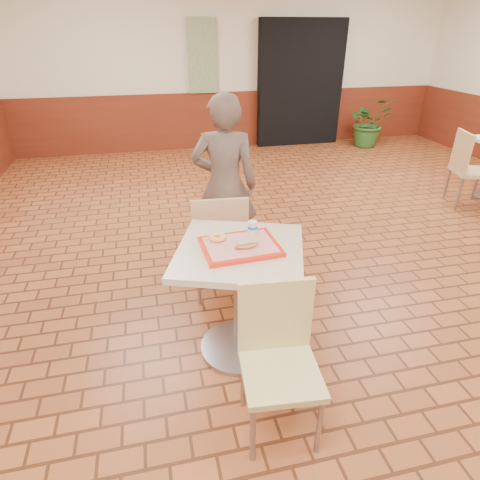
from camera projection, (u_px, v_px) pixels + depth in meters
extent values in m
cube|color=brown|center=(359.00, 289.00, 3.54)|extent=(8.00, 10.00, 0.01)
cube|color=beige|center=(236.00, 62.00, 7.13)|extent=(8.00, 0.01, 3.00)
cube|color=maroon|center=(236.00, 119.00, 7.59)|extent=(8.00, 0.04, 1.00)
cube|color=black|center=(300.00, 85.00, 7.46)|extent=(1.60, 0.22, 2.20)
cube|color=gray|center=(203.00, 56.00, 6.92)|extent=(0.50, 0.03, 1.20)
cube|color=beige|center=(240.00, 251.00, 2.51)|extent=(0.78, 0.78, 0.04)
cylinder|color=gray|center=(240.00, 304.00, 2.70)|extent=(0.09, 0.09, 0.78)
cylinder|color=gray|center=(240.00, 346.00, 2.88)|extent=(0.56, 0.56, 0.03)
cube|color=#DCCD84|center=(281.00, 374.00, 2.12)|extent=(0.45, 0.45, 0.04)
cube|color=#DCCD84|center=(275.00, 315.00, 2.17)|extent=(0.41, 0.07, 0.45)
cylinder|color=gray|center=(253.00, 435.00, 2.05)|extent=(0.03, 0.03, 0.40)
cylinder|color=gray|center=(319.00, 427.00, 2.09)|extent=(0.03, 0.03, 0.40)
cylinder|color=gray|center=(243.00, 381.00, 2.36)|extent=(0.03, 0.03, 0.40)
cylinder|color=gray|center=(301.00, 375.00, 2.40)|extent=(0.03, 0.03, 0.40)
cube|color=tan|center=(219.00, 245.00, 3.33)|extent=(0.46, 0.46, 0.04)
cube|color=tan|center=(220.00, 228.00, 3.04)|extent=(0.43, 0.06, 0.47)
cylinder|color=gray|center=(237.00, 257.00, 3.62)|extent=(0.03, 0.03, 0.42)
cylinder|color=gray|center=(197.00, 260.00, 3.57)|extent=(0.03, 0.03, 0.42)
cylinder|color=gray|center=(244.00, 279.00, 3.30)|extent=(0.03, 0.03, 0.42)
cylinder|color=gray|center=(199.00, 283.00, 3.25)|extent=(0.03, 0.03, 0.42)
imported|color=brown|center=(225.00, 186.00, 3.55)|extent=(0.65, 0.50, 1.60)
cube|color=red|center=(240.00, 247.00, 2.50)|extent=(0.47, 0.37, 0.03)
cube|color=#E18585|center=(240.00, 245.00, 2.49)|extent=(0.42, 0.31, 0.00)
torus|color=#F8C25A|center=(217.00, 237.00, 2.54)|extent=(0.11, 0.11, 0.03)
ellipsoid|color=#DF7E41|center=(247.00, 245.00, 2.45)|extent=(0.15, 0.09, 0.04)
cube|color=white|center=(247.00, 241.00, 2.44)|extent=(0.13, 0.07, 0.01)
ellipsoid|color=#9E4716|center=(238.00, 248.00, 2.43)|extent=(0.04, 0.03, 0.02)
cylinder|color=silver|center=(253.00, 227.00, 2.61)|extent=(0.06, 0.06, 0.08)
cylinder|color=blue|center=(253.00, 227.00, 2.60)|extent=(0.07, 0.07, 0.02)
cube|color=#DABA82|center=(472.00, 172.00, 5.01)|extent=(0.54, 0.54, 0.04)
cube|color=#DABA82|center=(462.00, 151.00, 4.90)|extent=(0.15, 0.42, 0.47)
cylinder|color=gray|center=(476.00, 185.00, 5.27)|extent=(0.03, 0.03, 0.42)
cylinder|color=gray|center=(459.00, 194.00, 4.96)|extent=(0.03, 0.03, 0.42)
cylinder|color=gray|center=(447.00, 184.00, 5.29)|extent=(0.03, 0.03, 0.42)
imported|color=#2B5E25|center=(369.00, 122.00, 7.60)|extent=(0.88, 0.79, 0.90)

